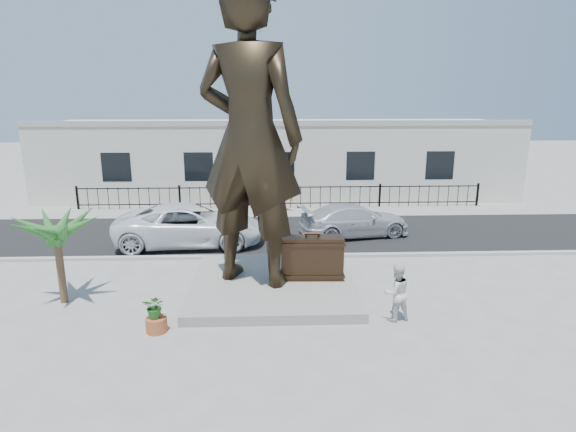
% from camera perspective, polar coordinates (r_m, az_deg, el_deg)
% --- Properties ---
extents(ground, '(100.00, 100.00, 0.00)m').
position_cam_1_polar(ground, '(14.44, 0.31, -10.88)').
color(ground, '#9E9991').
rests_on(ground, ground).
extents(street, '(40.00, 7.00, 0.01)m').
position_cam_1_polar(street, '(21.94, -0.60, -1.91)').
color(street, black).
rests_on(street, ground).
extents(curb, '(40.00, 0.25, 0.12)m').
position_cam_1_polar(curb, '(18.59, -0.30, -4.78)').
color(curb, '#A5A399').
rests_on(curb, ground).
extents(far_sidewalk, '(40.00, 2.50, 0.02)m').
position_cam_1_polar(far_sidewalk, '(25.80, -0.85, 0.60)').
color(far_sidewalk, '#9E9991').
rests_on(far_sidewalk, ground).
extents(plinth, '(5.20, 5.20, 0.30)m').
position_cam_1_polar(plinth, '(15.74, -1.77, -8.08)').
color(plinth, gray).
rests_on(plinth, ground).
extents(fence, '(22.00, 0.10, 1.20)m').
position_cam_1_polar(fence, '(26.44, -0.90, 2.25)').
color(fence, black).
rests_on(fence, ground).
extents(building, '(28.00, 7.00, 4.40)m').
position_cam_1_polar(building, '(30.31, -1.09, 6.89)').
color(building, silver).
rests_on(building, ground).
extents(statue, '(3.89, 3.25, 9.10)m').
position_cam_1_polar(statue, '(14.69, -4.56, 9.21)').
color(statue, black).
rests_on(statue, plinth).
extents(suitcase, '(2.01, 0.69, 1.40)m').
position_cam_1_polar(suitcase, '(15.60, 2.87, -4.95)').
color(suitcase, black).
rests_on(suitcase, plinth).
extents(tourist, '(0.92, 0.80, 1.64)m').
position_cam_1_polar(tourist, '(13.77, 12.70, -8.83)').
color(tourist, silver).
rests_on(tourist, ground).
extents(car_white, '(6.22, 3.13, 1.69)m').
position_cam_1_polar(car_white, '(20.33, -11.53, -1.04)').
color(car_white, white).
rests_on(car_white, street).
extents(car_silver, '(5.15, 2.93, 1.41)m').
position_cam_1_polar(car_silver, '(21.40, 7.87, -0.49)').
color(car_silver, '#B8B9BD').
rests_on(car_silver, street).
extents(worker, '(1.21, 0.77, 1.79)m').
position_cam_1_polar(worker, '(25.47, -0.74, 2.51)').
color(worker, orange).
rests_on(worker, far_sidewalk).
extents(palm_tree, '(1.80, 1.80, 3.20)m').
position_cam_1_polar(palm_tree, '(16.32, -24.94, -9.23)').
color(palm_tree, '#255D22').
rests_on(palm_tree, ground).
extents(planter, '(0.56, 0.56, 0.40)m').
position_cam_1_polar(planter, '(13.54, -15.32, -12.31)').
color(planter, '#A6522C').
rests_on(planter, ground).
extents(shrub, '(0.63, 0.56, 0.65)m').
position_cam_1_polar(shrub, '(13.31, -15.47, -10.28)').
color(shrub, '#285C1E').
rests_on(shrub, planter).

